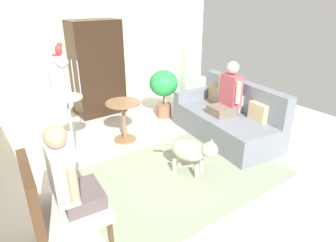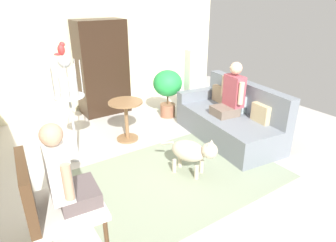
{
  "view_description": "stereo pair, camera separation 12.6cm",
  "coord_description": "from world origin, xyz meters",
  "px_view_note": "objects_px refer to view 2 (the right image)",
  "views": [
    {
      "loc": [
        -2.11,
        -2.6,
        2.22
      ],
      "look_at": [
        -0.13,
        0.13,
        0.76
      ],
      "focal_mm": 31.29,
      "sensor_mm": 36.0,
      "label": 1
    },
    {
      "loc": [
        -2.01,
        -2.67,
        2.22
      ],
      "look_at": [
        -0.13,
        0.13,
        0.76
      ],
      "focal_mm": 31.29,
      "sensor_mm": 36.0,
      "label": 2
    }
  ],
  "objects_px": {
    "round_end_table": "(126,116)",
    "couch": "(230,119)",
    "armoire_cabinet": "(102,68)",
    "armchair": "(48,200)",
    "person_on_couch": "(231,94)",
    "person_on_armchair": "(64,174)",
    "bird_cage_stand": "(70,105)",
    "parrot": "(61,49)",
    "potted_plant": "(168,87)",
    "dog": "(192,152)",
    "column_lamp": "(191,84)"
  },
  "relations": [
    {
      "from": "round_end_table",
      "to": "armoire_cabinet",
      "type": "distance_m",
      "value": 1.51
    },
    {
      "from": "round_end_table",
      "to": "couch",
      "type": "bearing_deg",
      "value": -30.13
    },
    {
      "from": "dog",
      "to": "bird_cage_stand",
      "type": "height_order",
      "value": "bird_cage_stand"
    },
    {
      "from": "bird_cage_stand",
      "to": "potted_plant",
      "type": "distance_m",
      "value": 2.07
    },
    {
      "from": "parrot",
      "to": "column_lamp",
      "type": "bearing_deg",
      "value": 7.75
    },
    {
      "from": "bird_cage_stand",
      "to": "round_end_table",
      "type": "bearing_deg",
      "value": 4.93
    },
    {
      "from": "person_on_couch",
      "to": "dog",
      "type": "height_order",
      "value": "person_on_couch"
    },
    {
      "from": "person_on_couch",
      "to": "column_lamp",
      "type": "xyz_separation_m",
      "value": [
        0.07,
        1.13,
        -0.13
      ]
    },
    {
      "from": "dog",
      "to": "potted_plant",
      "type": "distance_m",
      "value": 2.07
    },
    {
      "from": "couch",
      "to": "dog",
      "type": "distance_m",
      "value": 1.34
    },
    {
      "from": "person_on_armchair",
      "to": "potted_plant",
      "type": "xyz_separation_m",
      "value": [
        2.53,
        2.13,
        -0.15
      ]
    },
    {
      "from": "round_end_table",
      "to": "armoire_cabinet",
      "type": "height_order",
      "value": "armoire_cabinet"
    },
    {
      "from": "armoire_cabinet",
      "to": "dog",
      "type": "bearing_deg",
      "value": -88.95
    },
    {
      "from": "column_lamp",
      "to": "armoire_cabinet",
      "type": "bearing_deg",
      "value": 137.93
    },
    {
      "from": "couch",
      "to": "column_lamp",
      "type": "distance_m",
      "value": 1.15
    },
    {
      "from": "couch",
      "to": "person_on_couch",
      "type": "height_order",
      "value": "person_on_couch"
    },
    {
      "from": "person_on_armchair",
      "to": "bird_cage_stand",
      "type": "distance_m",
      "value": 1.68
    },
    {
      "from": "bird_cage_stand",
      "to": "armoire_cabinet",
      "type": "distance_m",
      "value": 1.84
    },
    {
      "from": "potted_plant",
      "to": "round_end_table",
      "type": "bearing_deg",
      "value": -157.33
    },
    {
      "from": "couch",
      "to": "parrot",
      "type": "bearing_deg",
      "value": 161.69
    },
    {
      "from": "person_on_couch",
      "to": "person_on_armchair",
      "type": "height_order",
      "value": "person_on_couch"
    },
    {
      "from": "armoire_cabinet",
      "to": "person_on_armchair",
      "type": "bearing_deg",
      "value": -117.74
    },
    {
      "from": "column_lamp",
      "to": "person_on_armchair",
      "type": "bearing_deg",
      "value": -146.68
    },
    {
      "from": "bird_cage_stand",
      "to": "parrot",
      "type": "distance_m",
      "value": 0.77
    },
    {
      "from": "round_end_table",
      "to": "column_lamp",
      "type": "distance_m",
      "value": 1.53
    },
    {
      "from": "parrot",
      "to": "potted_plant",
      "type": "relative_size",
      "value": 0.19
    },
    {
      "from": "person_on_armchair",
      "to": "armoire_cabinet",
      "type": "distance_m",
      "value": 3.48
    },
    {
      "from": "person_on_couch",
      "to": "armchair",
      "type": "bearing_deg",
      "value": -165.66
    },
    {
      "from": "parrot",
      "to": "round_end_table",
      "type": "bearing_deg",
      "value": 4.84
    },
    {
      "from": "person_on_couch",
      "to": "potted_plant",
      "type": "height_order",
      "value": "person_on_couch"
    },
    {
      "from": "potted_plant",
      "to": "armoire_cabinet",
      "type": "height_order",
      "value": "armoire_cabinet"
    },
    {
      "from": "round_end_table",
      "to": "armoire_cabinet",
      "type": "bearing_deg",
      "value": 81.79
    },
    {
      "from": "couch",
      "to": "person_on_armchair",
      "type": "height_order",
      "value": "person_on_armchair"
    },
    {
      "from": "round_end_table",
      "to": "parrot",
      "type": "distance_m",
      "value": 1.46
    },
    {
      "from": "person_on_armchair",
      "to": "parrot",
      "type": "height_order",
      "value": "parrot"
    },
    {
      "from": "parrot",
      "to": "armoire_cabinet",
      "type": "relative_size",
      "value": 0.09
    },
    {
      "from": "column_lamp",
      "to": "armoire_cabinet",
      "type": "relative_size",
      "value": 0.72
    },
    {
      "from": "bird_cage_stand",
      "to": "armoire_cabinet",
      "type": "bearing_deg",
      "value": 54.2
    },
    {
      "from": "column_lamp",
      "to": "armoire_cabinet",
      "type": "xyz_separation_m",
      "value": [
        -1.29,
        1.17,
        0.26
      ]
    },
    {
      "from": "parrot",
      "to": "potted_plant",
      "type": "bearing_deg",
      "value": 15.11
    },
    {
      "from": "couch",
      "to": "potted_plant",
      "type": "distance_m",
      "value": 1.4
    },
    {
      "from": "column_lamp",
      "to": "armoire_cabinet",
      "type": "height_order",
      "value": "armoire_cabinet"
    },
    {
      "from": "armchair",
      "to": "dog",
      "type": "xyz_separation_m",
      "value": [
        1.84,
        0.26,
        -0.2
      ]
    },
    {
      "from": "round_end_table",
      "to": "parrot",
      "type": "relative_size",
      "value": 3.89
    },
    {
      "from": "person_on_armchair",
      "to": "dog",
      "type": "distance_m",
      "value": 1.74
    },
    {
      "from": "armchair",
      "to": "person_on_couch",
      "type": "height_order",
      "value": "person_on_couch"
    },
    {
      "from": "person_on_armchair",
      "to": "column_lamp",
      "type": "distance_m",
      "value": 3.48
    },
    {
      "from": "potted_plant",
      "to": "couch",
      "type": "bearing_deg",
      "value": -74.6
    },
    {
      "from": "potted_plant",
      "to": "armoire_cabinet",
      "type": "relative_size",
      "value": 0.51
    },
    {
      "from": "bird_cage_stand",
      "to": "column_lamp",
      "type": "distance_m",
      "value": 2.39
    }
  ]
}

